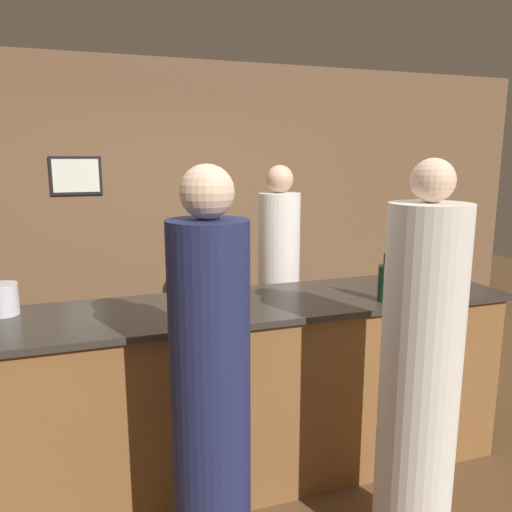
% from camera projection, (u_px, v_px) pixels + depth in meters
% --- Properties ---
extents(ground_plane, '(14.00, 14.00, 0.00)m').
position_uv_depth(ground_plane, '(222.00, 477.00, 3.02)').
color(ground_plane, brown).
extents(back_wall, '(8.00, 0.08, 2.80)m').
position_uv_depth(back_wall, '(162.00, 212.00, 4.76)').
color(back_wall, brown).
rests_on(back_wall, ground_plane).
extents(bar_counter, '(3.51, 0.73, 1.09)m').
position_uv_depth(bar_counter, '(221.00, 394.00, 2.92)').
color(bar_counter, brown).
rests_on(bar_counter, ground_plane).
extents(bartender, '(0.30, 0.30, 1.86)m').
position_uv_depth(bartender, '(279.00, 299.00, 3.69)').
color(bartender, silver).
rests_on(bartender, ground_plane).
extents(guest_0, '(0.34, 0.34, 1.88)m').
position_uv_depth(guest_0, '(211.00, 403.00, 2.12)').
color(guest_0, '#1E234C').
rests_on(guest_0, ground_plane).
extents(guest_1, '(0.36, 0.36, 1.91)m').
position_uv_depth(guest_1, '(419.00, 381.00, 2.32)').
color(guest_1, silver).
rests_on(guest_1, ground_plane).
extents(wine_bottle_0, '(0.08, 0.08, 0.28)m').
position_uv_depth(wine_bottle_0, '(385.00, 282.00, 2.88)').
color(wine_bottle_0, black).
rests_on(wine_bottle_0, bar_counter).
extents(ice_bucket, '(0.15, 0.15, 0.17)m').
position_uv_depth(ice_bucket, '(3.00, 299.00, 2.63)').
color(ice_bucket, silver).
rests_on(ice_bucket, bar_counter).
extents(wine_glass_0, '(0.07, 0.07, 0.17)m').
position_uv_depth(wine_glass_0, '(203.00, 292.00, 2.61)').
color(wine_glass_0, silver).
rests_on(wine_glass_0, bar_counter).
extents(wine_glass_1, '(0.08, 0.08, 0.16)m').
position_uv_depth(wine_glass_1, '(236.00, 285.00, 2.78)').
color(wine_glass_1, silver).
rests_on(wine_glass_1, bar_counter).
extents(wine_glass_2, '(0.07, 0.07, 0.15)m').
position_uv_depth(wine_glass_2, '(214.00, 285.00, 2.79)').
color(wine_glass_2, silver).
rests_on(wine_glass_2, bar_counter).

